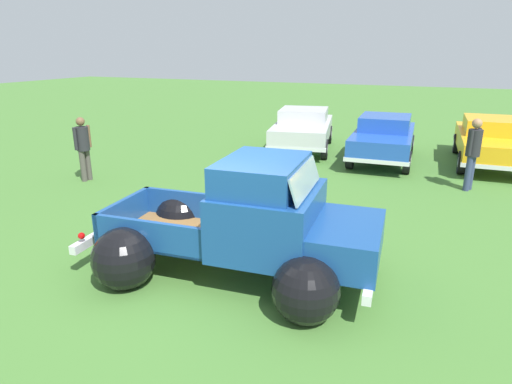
% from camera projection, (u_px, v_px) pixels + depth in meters
% --- Properties ---
extents(ground_plane, '(80.00, 80.00, 0.00)m').
position_uv_depth(ground_plane, '(230.00, 271.00, 7.22)').
color(ground_plane, '#477A33').
extents(vintage_pickup_truck, '(4.75, 3.03, 1.96)m').
position_uv_depth(vintage_pickup_truck, '(252.00, 231.00, 6.87)').
color(vintage_pickup_truck, black).
rests_on(vintage_pickup_truck, ground).
extents(show_car_0, '(2.67, 4.43, 1.43)m').
position_uv_depth(show_car_0, '(303.00, 128.00, 15.69)').
color(show_car_0, black).
rests_on(show_car_0, ground).
extents(show_car_1, '(1.99, 4.23, 1.43)m').
position_uv_depth(show_car_1, '(384.00, 137.00, 14.08)').
color(show_car_1, black).
rests_on(show_car_1, ground).
extents(show_car_2, '(1.96, 4.56, 1.43)m').
position_uv_depth(show_car_2, '(489.00, 140.00, 13.62)').
color(show_car_2, black).
rests_on(show_car_2, ground).
extents(spectator_0, '(0.38, 0.54, 1.73)m').
position_uv_depth(spectator_0, '(83.00, 145.00, 11.87)').
color(spectator_0, '#4C4742').
rests_on(spectator_0, ground).
extents(spectator_1, '(0.45, 0.52, 1.83)m').
position_uv_depth(spectator_1, '(473.00, 150.00, 11.03)').
color(spectator_1, navy).
rests_on(spectator_1, ground).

